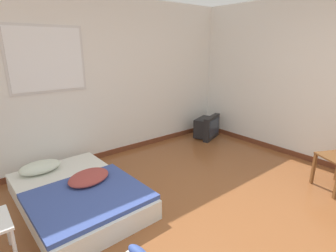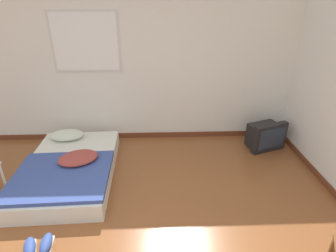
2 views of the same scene
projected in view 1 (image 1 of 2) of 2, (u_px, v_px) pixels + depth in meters
ground_plane at (238, 241)px, 2.57m from camera, size 20.00×20.00×0.00m
wall_back at (103, 81)px, 4.24m from camera, size 7.36×0.08×2.60m
mattress_bed at (77, 193)px, 3.14m from camera, size 1.23×1.84×0.38m
crt_tv at (207, 127)px, 5.42m from camera, size 0.63×0.51×0.47m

